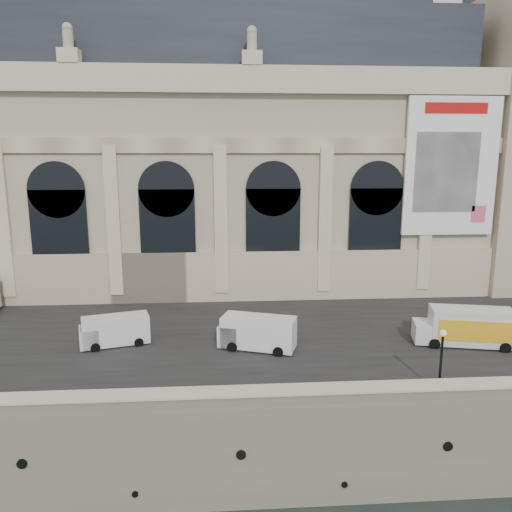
% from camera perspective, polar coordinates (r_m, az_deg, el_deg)
% --- Properties ---
extents(ground, '(260.00, 260.00, 0.00)m').
position_cam_1_polar(ground, '(32.39, -5.65, -27.10)').
color(ground, black).
rests_on(ground, ground).
extents(quay, '(160.00, 70.00, 6.00)m').
position_cam_1_polar(quay, '(62.70, -4.83, -4.39)').
color(quay, '#78705C').
rests_on(quay, ground).
extents(street, '(160.00, 24.00, 0.06)m').
position_cam_1_polar(street, '(41.78, -5.29, -8.32)').
color(street, '#2D2D2D').
rests_on(street, quay).
extents(parapet, '(160.00, 1.40, 1.21)m').
position_cam_1_polar(parapet, '(29.25, -5.88, -16.18)').
color(parapet, '#78705C').
rests_on(parapet, quay).
extents(museum, '(69.00, 18.70, 29.10)m').
position_cam_1_polar(museum, '(56.58, -11.35, 10.87)').
color(museum, '#BCB091').
rests_on(museum, quay).
extents(van_b, '(5.96, 3.79, 2.49)m').
position_cam_1_polar(van_b, '(37.28, -0.22, -8.73)').
color(van_b, white).
rests_on(van_b, quay).
extents(van_c, '(5.38, 3.19, 2.25)m').
position_cam_1_polar(van_c, '(39.45, -16.19, -8.24)').
color(van_c, silver).
rests_on(van_c, quay).
extents(box_truck, '(7.43, 3.78, 2.87)m').
position_cam_1_polar(box_truck, '(41.01, 22.82, -7.50)').
color(box_truck, silver).
rests_on(box_truck, quay).
extents(lamp_right, '(0.41, 0.41, 4.05)m').
position_cam_1_polar(lamp_right, '(32.41, 20.38, -11.30)').
color(lamp_right, black).
rests_on(lamp_right, quay).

